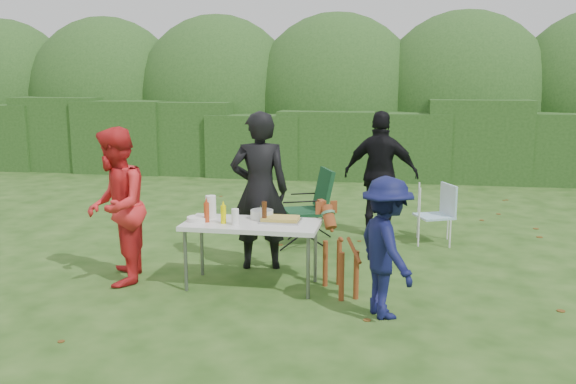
% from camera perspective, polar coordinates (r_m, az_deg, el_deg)
% --- Properties ---
extents(ground, '(80.00, 80.00, 0.00)m').
position_cam_1_polar(ground, '(6.98, -4.17, -8.79)').
color(ground, '#1E4211').
extents(hedge_row, '(22.00, 1.40, 1.70)m').
position_cam_1_polar(hedge_row, '(14.54, 3.79, 4.81)').
color(hedge_row, '#23471C').
rests_on(hedge_row, ground).
extents(shrub_backdrop, '(20.00, 2.60, 3.20)m').
position_cam_1_polar(shrub_backdrop, '(16.07, 4.50, 8.03)').
color(shrub_backdrop, '#3D6628').
rests_on(shrub_backdrop, ground).
extents(folding_table, '(1.50, 0.70, 0.74)m').
position_cam_1_polar(folding_table, '(6.79, -3.43, -3.30)').
color(folding_table, silver).
rests_on(folding_table, ground).
extents(person_cook, '(0.79, 0.62, 1.94)m').
position_cam_1_polar(person_cook, '(7.42, -2.68, 0.13)').
color(person_cook, black).
rests_on(person_cook, ground).
extents(person_red_jacket, '(0.92, 1.04, 1.79)m').
position_cam_1_polar(person_red_jacket, '(7.13, -15.81, -1.31)').
color(person_red_jacket, red).
rests_on(person_red_jacket, ground).
extents(person_black_puffy, '(1.13, 0.56, 1.85)m').
position_cam_1_polar(person_black_puffy, '(9.05, 8.70, 1.66)').
color(person_black_puffy, black).
rests_on(person_black_puffy, ground).
extents(child, '(0.87, 1.04, 1.39)m').
position_cam_1_polar(child, '(6.01, 9.19, -5.16)').
color(child, '#0F1340').
rests_on(child, ground).
extents(dog, '(0.79, 1.03, 0.91)m').
position_cam_1_polar(dog, '(6.67, 4.94, -5.63)').
color(dog, brown).
rests_on(dog, ground).
extents(camping_chair, '(0.89, 0.89, 1.08)m').
position_cam_1_polar(camping_chair, '(8.54, 1.75, -1.40)').
color(camping_chair, '#143D22').
rests_on(camping_chair, ground).
extents(lawn_chair, '(0.67, 0.67, 0.85)m').
position_cam_1_polar(lawn_chair, '(8.87, 13.51, -1.98)').
color(lawn_chair, '#53A6CA').
rests_on(lawn_chair, ground).
extents(food_tray, '(0.45, 0.30, 0.02)m').
position_cam_1_polar(food_tray, '(6.80, -0.72, -2.71)').
color(food_tray, '#B7B7BA').
rests_on(food_tray, folding_table).
extents(focaccia_bread, '(0.40, 0.26, 0.04)m').
position_cam_1_polar(focaccia_bread, '(6.79, -0.72, -2.48)').
color(focaccia_bread, gold).
rests_on(focaccia_bread, food_tray).
extents(mustard_bottle, '(0.06, 0.06, 0.20)m').
position_cam_1_polar(mustard_bottle, '(6.73, -6.07, -2.11)').
color(mustard_bottle, '#F3EA00').
rests_on(mustard_bottle, folding_table).
extents(ketchup_bottle, '(0.06, 0.06, 0.22)m').
position_cam_1_polar(ketchup_bottle, '(6.81, -7.62, -1.91)').
color(ketchup_bottle, '#B73A18').
rests_on(ketchup_bottle, folding_table).
extents(beer_bottle, '(0.06, 0.06, 0.24)m').
position_cam_1_polar(beer_bottle, '(6.73, -2.23, -1.90)').
color(beer_bottle, '#47230F').
rests_on(beer_bottle, folding_table).
extents(paper_towel_roll, '(0.12, 0.12, 0.26)m').
position_cam_1_polar(paper_towel_roll, '(7.00, -7.24, -1.39)').
color(paper_towel_roll, white).
rests_on(paper_towel_roll, folding_table).
extents(cup_stack, '(0.08, 0.08, 0.18)m').
position_cam_1_polar(cup_stack, '(6.65, -4.97, -2.34)').
color(cup_stack, white).
rests_on(cup_stack, folding_table).
extents(pasta_bowl, '(0.26, 0.26, 0.10)m').
position_cam_1_polar(pasta_bowl, '(6.94, -2.46, -2.09)').
color(pasta_bowl, silver).
rests_on(pasta_bowl, folding_table).
extents(plate_stack, '(0.24, 0.24, 0.05)m').
position_cam_1_polar(plate_stack, '(6.89, -8.46, -2.51)').
color(plate_stack, white).
rests_on(plate_stack, folding_table).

